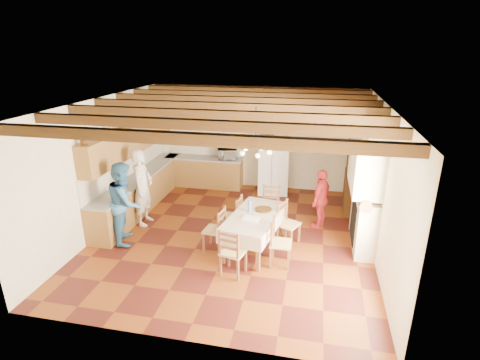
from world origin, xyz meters
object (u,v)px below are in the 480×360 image
at_px(person_woman_blue, 125,202).
at_px(chair_right_near, 281,242).
at_px(chair_left_near, 214,229).
at_px(person_woman_red, 321,199).
at_px(dining_table, 254,218).
at_px(chair_end_far, 270,206).
at_px(chair_right_far, 289,223).
at_px(microwave, 227,154).
at_px(person_man, 143,187).
at_px(chair_left_far, 232,216).
at_px(refrigerator, 273,165).
at_px(chair_end_near, 233,251).
at_px(hutch, 356,170).

bearing_deg(person_woman_blue, chair_right_near, -114.62).
bearing_deg(chair_left_near, person_woman_blue, -83.68).
bearing_deg(person_woman_blue, person_woman_red, -89.73).
bearing_deg(chair_left_near, person_woman_red, 132.25).
bearing_deg(dining_table, chair_end_far, 80.66).
bearing_deg(chair_right_far, chair_end_far, 56.76).
relative_size(chair_left_near, person_woman_red, 0.67).
bearing_deg(microwave, person_man, -133.99).
bearing_deg(chair_left_far, dining_table, 57.09).
relative_size(person_man, microwave, 3.40).
height_order(chair_right_far, person_man, person_man).
xyz_separation_m(chair_left_near, person_woman_blue, (-1.98, 0.02, 0.42)).
relative_size(chair_left_far, person_woman_red, 0.67).
xyz_separation_m(person_man, person_woman_blue, (-0.01, -0.85, -0.03)).
bearing_deg(chair_left_near, person_man, -106.84).
bearing_deg(refrigerator, chair_end_near, -99.63).
height_order(chair_end_near, microwave, microwave).
xyz_separation_m(chair_left_far, chair_right_far, (1.27, -0.11, 0.00)).
bearing_deg(person_woman_red, hutch, 169.05).
bearing_deg(chair_left_far, chair_left_near, -13.14).
height_order(chair_right_far, microwave, microwave).
xyz_separation_m(chair_end_near, person_woman_red, (1.58, 2.30, 0.23)).
bearing_deg(chair_end_far, person_woman_red, 4.15).
relative_size(hutch, dining_table, 1.12).
xyz_separation_m(dining_table, person_man, (-2.78, 0.64, 0.23)).
distance_m(person_man, person_woman_blue, 0.85).
xyz_separation_m(chair_right_near, person_man, (-3.39, 1.15, 0.45)).
height_order(dining_table, chair_right_near, chair_right_near).
distance_m(dining_table, chair_end_near, 1.06).
distance_m(person_man, microwave, 3.07).
xyz_separation_m(chair_end_near, person_woman_blue, (-2.55, 0.80, 0.42)).
distance_m(dining_table, person_man, 2.86).
relative_size(hutch, person_woman_red, 1.50).
bearing_deg(microwave, person_woman_red, -54.39).
height_order(refrigerator, chair_right_near, refrigerator).
xyz_separation_m(refrigerator, chair_left_far, (-0.58, -2.81, -0.36)).
xyz_separation_m(refrigerator, chair_end_far, (0.19, -2.11, -0.36)).
bearing_deg(chair_end_far, chair_right_far, -61.01).
xyz_separation_m(chair_end_far, person_woman_red, (1.16, 0.14, 0.23)).
bearing_deg(chair_right_near, hutch, -26.79).
bearing_deg(person_man, chair_left_far, -98.05).
bearing_deg(chair_right_far, person_woman_red, -9.98).
bearing_deg(hutch, chair_left_far, -141.45).
height_order(chair_right_far, person_woman_red, person_woman_red).
bearing_deg(refrigerator, chair_right_near, -87.35).
height_order(chair_right_near, chair_right_far, same).
distance_m(dining_table, chair_left_near, 0.86).
bearing_deg(person_man, person_woman_red, -84.24).
xyz_separation_m(chair_left_near, chair_right_far, (1.49, 0.57, 0.00)).
distance_m(chair_left_far, chair_right_far, 1.27).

